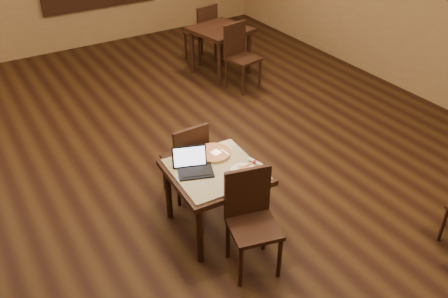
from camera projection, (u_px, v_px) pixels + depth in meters
ground at (205, 165)px, 6.17m from camera, size 10.00×10.00×0.00m
wall_right at (433, 3)px, 7.12m from camera, size 0.02×10.00×3.00m
tiled_table at (215, 177)px, 4.85m from camera, size 0.97×0.97×0.76m
chair_main_near at (251, 215)px, 4.47m from camera, size 0.55×0.55×1.05m
chair_main_far at (187, 157)px, 5.35m from camera, size 0.43×0.43×0.98m
laptop at (193, 165)px, 4.75m from camera, size 0.41×0.38×0.24m
plate at (243, 170)px, 4.76m from camera, size 0.25×0.25×0.01m
pizza_slice at (243, 169)px, 4.75m from camera, size 0.20×0.20×0.02m
pizza_pan at (213, 154)px, 5.02m from camera, size 0.36×0.36×0.01m
pizza_whole at (213, 153)px, 5.01m from camera, size 0.38×0.38×0.03m
spatula at (216, 152)px, 5.00m from camera, size 0.13×0.24×0.01m
napkin_roll at (256, 162)px, 4.86m from camera, size 0.08×0.18×0.04m
other_table_a at (220, 36)px, 8.24m from camera, size 1.04×1.04×0.83m
other_table_a_chair_near at (239, 52)px, 7.83m from camera, size 0.55×0.55×1.08m
other_table_a_chair_far at (203, 30)px, 8.74m from camera, size 0.55×0.55×1.08m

